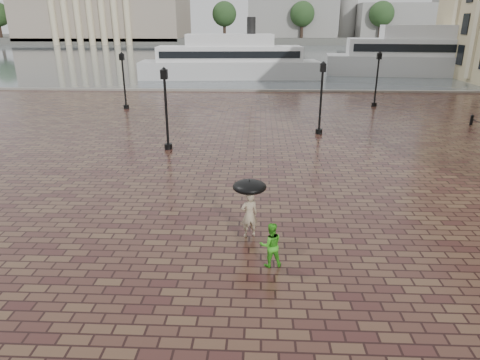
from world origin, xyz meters
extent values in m
plane|color=#351A18|center=(0.00, 0.00, 0.00)|extent=(300.00, 300.00, 0.00)
plane|color=#414A4F|center=(0.00, 92.00, 0.00)|extent=(240.00, 240.00, 0.00)
cube|color=slate|center=(0.00, 32.00, 0.00)|extent=(80.00, 0.60, 0.30)
cube|color=#4C4C47|center=(0.00, 160.00, 1.00)|extent=(300.00, 60.00, 2.00)
cube|color=gray|center=(-55.00, 145.00, 12.00)|extent=(55.00, 30.00, 22.00)
cube|color=gray|center=(10.00, 150.00, 9.00)|extent=(30.00, 22.00, 14.00)
cube|color=gray|center=(45.00, 150.00, 7.50)|extent=(25.00, 22.00, 11.00)
cylinder|color=gray|center=(30.00, 150.00, 12.00)|extent=(6.00, 6.00, 20.00)
cylinder|color=#2D2119|center=(-90.00, 138.00, 4.00)|extent=(1.00, 1.00, 8.00)
cylinder|color=#2D2119|center=(-64.29, 138.00, 4.00)|extent=(1.00, 1.00, 8.00)
sphere|color=#223D1C|center=(-64.29, 138.00, 9.50)|extent=(8.00, 8.00, 8.00)
cylinder|color=#2D2119|center=(-38.57, 138.00, 4.00)|extent=(1.00, 1.00, 8.00)
sphere|color=#223D1C|center=(-38.57, 138.00, 9.50)|extent=(8.00, 8.00, 8.00)
cylinder|color=#2D2119|center=(-12.86, 138.00, 4.00)|extent=(1.00, 1.00, 8.00)
sphere|color=#223D1C|center=(-12.86, 138.00, 9.50)|extent=(8.00, 8.00, 8.00)
cylinder|color=#2D2119|center=(12.86, 138.00, 4.00)|extent=(1.00, 1.00, 8.00)
sphere|color=#223D1C|center=(12.86, 138.00, 9.50)|extent=(8.00, 8.00, 8.00)
cylinder|color=#2D2119|center=(38.57, 138.00, 4.00)|extent=(1.00, 1.00, 8.00)
sphere|color=#223D1C|center=(38.57, 138.00, 9.50)|extent=(8.00, 8.00, 8.00)
cylinder|color=#2D2119|center=(64.29, 138.00, 4.00)|extent=(1.00, 1.00, 8.00)
sphere|color=#223D1C|center=(64.29, 138.00, 9.50)|extent=(8.00, 8.00, 8.00)
cylinder|color=black|center=(14.00, 17.00, 0.30)|extent=(0.20, 0.20, 0.60)
sphere|color=black|center=(14.00, 17.00, 0.62)|extent=(0.22, 0.22, 0.22)
cylinder|color=black|center=(-6.00, 10.00, 0.15)|extent=(0.44, 0.44, 0.30)
cylinder|color=black|center=(-6.00, 10.00, 2.00)|extent=(0.14, 0.14, 4.00)
cube|color=black|center=(-6.00, 10.00, 4.15)|extent=(0.35, 0.35, 0.50)
sphere|color=beige|center=(-6.00, 10.00, 4.15)|extent=(0.28, 0.28, 0.28)
cylinder|color=black|center=(3.00, 14.00, 0.15)|extent=(0.44, 0.44, 0.30)
cylinder|color=black|center=(3.00, 14.00, 2.00)|extent=(0.14, 0.14, 4.00)
cube|color=black|center=(3.00, 14.00, 4.15)|extent=(0.35, 0.35, 0.50)
sphere|color=beige|center=(3.00, 14.00, 4.15)|extent=(0.28, 0.28, 0.28)
cylinder|color=black|center=(-12.00, 22.00, 0.15)|extent=(0.44, 0.44, 0.30)
cylinder|color=black|center=(-12.00, 22.00, 2.00)|extent=(0.14, 0.14, 4.00)
cube|color=black|center=(-12.00, 22.00, 4.15)|extent=(0.35, 0.35, 0.50)
sphere|color=beige|center=(-12.00, 22.00, 4.15)|extent=(0.28, 0.28, 0.28)
cylinder|color=black|center=(9.00, 24.00, 0.15)|extent=(0.44, 0.44, 0.30)
cylinder|color=black|center=(9.00, 24.00, 2.00)|extent=(0.14, 0.14, 4.00)
cube|color=black|center=(9.00, 24.00, 4.15)|extent=(0.35, 0.35, 0.50)
sphere|color=beige|center=(9.00, 24.00, 4.15)|extent=(0.28, 0.28, 0.28)
imported|color=tan|center=(-1.16, -0.35, 0.78)|extent=(0.66, 0.54, 1.57)
imported|color=green|center=(-0.49, -2.18, 0.68)|extent=(0.75, 0.64, 1.36)
cube|color=#B9B9B9|center=(-4.73, 43.14, 1.09)|extent=(22.99, 7.13, 2.17)
cube|color=silver|center=(-4.73, 43.14, 3.08)|extent=(18.42, 6.06, 1.81)
cube|color=silver|center=(-4.73, 43.14, 4.71)|extent=(11.15, 4.97, 1.45)
cylinder|color=black|center=(-2.02, 43.34, 6.34)|extent=(1.09, 1.09, 2.17)
cube|color=black|center=(-4.55, 40.74, 3.08)|extent=(17.17, 1.40, 0.82)
cube|color=black|center=(-4.91, 45.53, 3.08)|extent=(17.17, 1.40, 0.82)
cube|color=#B9B9B9|center=(21.93, 47.58, 1.30)|extent=(27.65, 9.59, 2.60)
cube|color=silver|center=(21.93, 47.58, 3.68)|extent=(22.17, 8.10, 2.17)
cube|color=silver|center=(21.93, 47.58, 5.63)|extent=(13.49, 6.45, 1.73)
cylinder|color=black|center=(25.16, 47.20, 7.58)|extent=(1.30, 1.30, 2.60)
cube|color=black|center=(21.60, 44.73, 3.68)|extent=(20.46, 2.48, 0.97)
cube|color=black|center=(22.26, 50.43, 3.68)|extent=(20.46, 2.48, 0.97)
cylinder|color=black|center=(-1.16, -0.35, 1.33)|extent=(0.02, 0.02, 0.95)
ellipsoid|color=black|center=(-1.16, -0.35, 1.77)|extent=(1.10, 1.10, 0.39)
camera|label=1|loc=(-0.89, -13.19, 6.73)|focal=32.00mm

